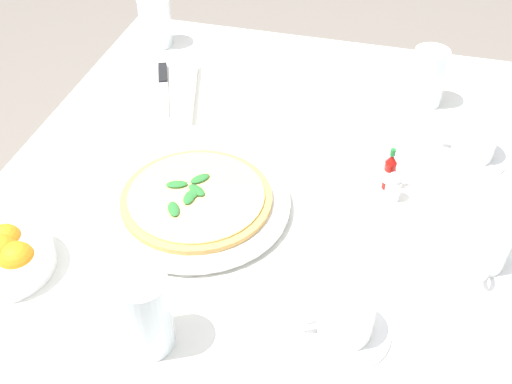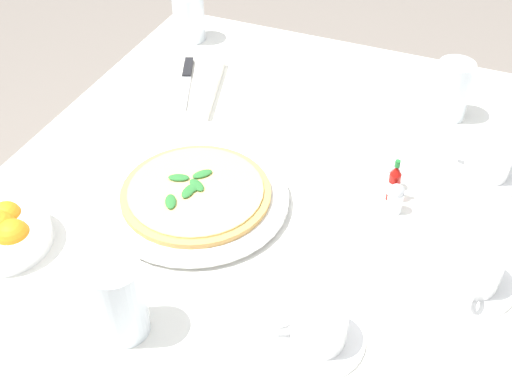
{
  "view_description": "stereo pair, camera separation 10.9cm",
  "coord_description": "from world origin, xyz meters",
  "px_view_note": "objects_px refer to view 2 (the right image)",
  "views": [
    {
      "loc": [
        0.84,
        0.12,
        1.48
      ],
      "look_at": [
        0.04,
        -0.09,
        0.76
      ],
      "focal_mm": 45.68,
      "sensor_mm": 36.0,
      "label": 1
    },
    {
      "loc": [
        0.81,
        0.22,
        1.48
      ],
      "look_at": [
        0.04,
        -0.09,
        0.76
      ],
      "focal_mm": 45.68,
      "sensor_mm": 36.0,
      "label": 2
    }
  ],
  "objects_px": {
    "water_glass_right_edge": "(120,303)",
    "water_glass_near_right": "(189,20)",
    "coffee_cup_left_edge": "(475,271)",
    "citrus_bowl": "(3,232)",
    "salt_shaker": "(395,200)",
    "dinner_knife": "(186,81)",
    "water_glass_back_corner": "(451,94)",
    "pizza_plate": "(196,198)",
    "coffee_cup_center_back": "(318,328)",
    "hot_sauce_bottle": "(394,184)",
    "coffee_cup_near_left": "(488,162)",
    "pepper_shaker": "(391,176)",
    "pizza": "(196,192)",
    "napkin_folded": "(186,86)"
  },
  "relations": [
    {
      "from": "pizza",
      "to": "coffee_cup_left_edge",
      "type": "bearing_deg",
      "value": 89.1
    },
    {
      "from": "water_glass_near_right",
      "to": "salt_shaker",
      "type": "bearing_deg",
      "value": 55.09
    },
    {
      "from": "pizza_plate",
      "to": "hot_sauce_bottle",
      "type": "height_order",
      "value": "hot_sauce_bottle"
    },
    {
      "from": "water_glass_back_corner",
      "to": "water_glass_right_edge",
      "type": "bearing_deg",
      "value": -24.7
    },
    {
      "from": "coffee_cup_left_edge",
      "to": "water_glass_back_corner",
      "type": "relative_size",
      "value": 1.13
    },
    {
      "from": "coffee_cup_near_left",
      "to": "dinner_knife",
      "type": "xyz_separation_m",
      "value": [
        -0.05,
        -0.62,
        -0.01
      ]
    },
    {
      "from": "hot_sauce_bottle",
      "to": "pizza",
      "type": "bearing_deg",
      "value": -65.66
    },
    {
      "from": "citrus_bowl",
      "to": "salt_shaker",
      "type": "distance_m",
      "value": 0.63
    },
    {
      "from": "pizza_plate",
      "to": "coffee_cup_near_left",
      "type": "distance_m",
      "value": 0.51
    },
    {
      "from": "water_glass_near_right",
      "to": "hot_sauce_bottle",
      "type": "height_order",
      "value": "water_glass_near_right"
    },
    {
      "from": "water_glass_right_edge",
      "to": "pizza_plate",
      "type": "bearing_deg",
      "value": -175.12
    },
    {
      "from": "dinner_knife",
      "to": "salt_shaker",
      "type": "height_order",
      "value": "salt_shaker"
    },
    {
      "from": "citrus_bowl",
      "to": "hot_sauce_bottle",
      "type": "xyz_separation_m",
      "value": [
        -0.34,
        0.54,
        0.01
      ]
    },
    {
      "from": "dinner_knife",
      "to": "coffee_cup_center_back",
      "type": "bearing_deg",
      "value": 20.45
    },
    {
      "from": "pizza_plate",
      "to": "napkin_folded",
      "type": "height_order",
      "value": "napkin_folded"
    },
    {
      "from": "water_glass_near_right",
      "to": "dinner_knife",
      "type": "distance_m",
      "value": 0.23
    },
    {
      "from": "coffee_cup_left_edge",
      "to": "citrus_bowl",
      "type": "distance_m",
      "value": 0.72
    },
    {
      "from": "pizza_plate",
      "to": "pepper_shaker",
      "type": "distance_m",
      "value": 0.34
    },
    {
      "from": "water_glass_right_edge",
      "to": "hot_sauce_bottle",
      "type": "bearing_deg",
      "value": 145.66
    },
    {
      "from": "water_glass_right_edge",
      "to": "pepper_shaker",
      "type": "xyz_separation_m",
      "value": [
        -0.44,
        0.27,
        -0.03
      ]
    },
    {
      "from": "coffee_cup_left_edge",
      "to": "citrus_bowl",
      "type": "height_order",
      "value": "coffee_cup_left_edge"
    },
    {
      "from": "citrus_bowl",
      "to": "coffee_cup_left_edge",
      "type": "bearing_deg",
      "value": 105.73
    },
    {
      "from": "coffee_cup_left_edge",
      "to": "water_glass_right_edge",
      "type": "xyz_separation_m",
      "value": [
        0.26,
        -0.43,
        0.02
      ]
    },
    {
      "from": "hot_sauce_bottle",
      "to": "water_glass_near_right",
      "type": "bearing_deg",
      "value": -123.48
    },
    {
      "from": "coffee_cup_near_left",
      "to": "water_glass_back_corner",
      "type": "bearing_deg",
      "value": -149.81
    },
    {
      "from": "water_glass_right_edge",
      "to": "pizza",
      "type": "bearing_deg",
      "value": -175.05
    },
    {
      "from": "coffee_cup_near_left",
      "to": "citrus_bowl",
      "type": "height_order",
      "value": "coffee_cup_near_left"
    },
    {
      "from": "water_glass_near_right",
      "to": "pepper_shaker",
      "type": "xyz_separation_m",
      "value": [
        0.35,
        0.57,
        -0.02
      ]
    },
    {
      "from": "water_glass_right_edge",
      "to": "salt_shaker",
      "type": "distance_m",
      "value": 0.48
    },
    {
      "from": "coffee_cup_near_left",
      "to": "pepper_shaker",
      "type": "bearing_deg",
      "value": -56.78
    },
    {
      "from": "citrus_bowl",
      "to": "hot_sauce_bottle",
      "type": "relative_size",
      "value": 1.81
    },
    {
      "from": "water_glass_near_right",
      "to": "pepper_shaker",
      "type": "distance_m",
      "value": 0.67
    },
    {
      "from": "coffee_cup_center_back",
      "to": "water_glass_right_edge",
      "type": "bearing_deg",
      "value": -71.95
    },
    {
      "from": "napkin_folded",
      "to": "coffee_cup_left_edge",
      "type": "bearing_deg",
      "value": 47.64
    },
    {
      "from": "hot_sauce_bottle",
      "to": "salt_shaker",
      "type": "bearing_deg",
      "value": 19.65
    },
    {
      "from": "water_glass_back_corner",
      "to": "water_glass_near_right",
      "type": "height_order",
      "value": "water_glass_back_corner"
    },
    {
      "from": "water_glass_back_corner",
      "to": "dinner_knife",
      "type": "bearing_deg",
      "value": -77.4
    },
    {
      "from": "napkin_folded",
      "to": "pepper_shaker",
      "type": "xyz_separation_m",
      "value": [
        0.15,
        0.47,
        0.02
      ]
    },
    {
      "from": "hot_sauce_bottle",
      "to": "coffee_cup_left_edge",
      "type": "bearing_deg",
      "value": 46.83
    },
    {
      "from": "salt_shaker",
      "to": "pizza",
      "type": "bearing_deg",
      "value": -70.79
    },
    {
      "from": "water_glass_back_corner",
      "to": "dinner_knife",
      "type": "height_order",
      "value": "water_glass_back_corner"
    },
    {
      "from": "pizza",
      "to": "citrus_bowl",
      "type": "distance_m",
      "value": 0.31
    },
    {
      "from": "water_glass_near_right",
      "to": "hot_sauce_bottle",
      "type": "bearing_deg",
      "value": 56.52
    },
    {
      "from": "salt_shaker",
      "to": "coffee_cup_near_left",
      "type": "bearing_deg",
      "value": 140.06
    },
    {
      "from": "coffee_cup_center_back",
      "to": "dinner_knife",
      "type": "relative_size",
      "value": 0.69
    },
    {
      "from": "pizza_plate",
      "to": "coffee_cup_center_back",
      "type": "relative_size",
      "value": 2.4
    },
    {
      "from": "water_glass_right_edge",
      "to": "water_glass_near_right",
      "type": "relative_size",
      "value": 1.13
    },
    {
      "from": "pizza_plate",
      "to": "coffee_cup_near_left",
      "type": "bearing_deg",
      "value": 120.74
    },
    {
      "from": "coffee_cup_near_left",
      "to": "citrus_bowl",
      "type": "distance_m",
      "value": 0.82
    },
    {
      "from": "pizza",
      "to": "water_glass_back_corner",
      "type": "height_order",
      "value": "water_glass_back_corner"
    }
  ]
}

